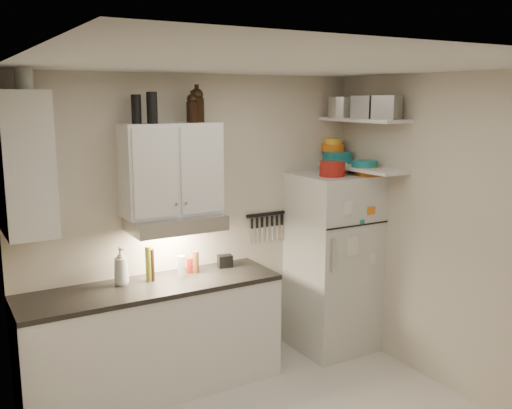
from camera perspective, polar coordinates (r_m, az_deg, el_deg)
ceiling at (r=3.63m, az=3.82°, el=13.96°), size 3.20×3.00×0.02m
back_wall at (r=5.07m, az=-5.91°, el=-1.94°), size 3.20×0.02×2.60m
left_wall at (r=3.23m, az=-21.36°, el=-9.99°), size 0.02×3.00×2.60m
right_wall at (r=4.84m, az=19.70°, el=-3.12°), size 0.02×3.00×2.60m
base_cabinet at (r=4.87m, az=-10.24°, el=-13.27°), size 2.10×0.60×0.88m
countertop at (r=4.70m, az=-10.43°, el=-8.13°), size 2.10×0.62×0.04m
upper_cabinet at (r=4.71m, az=-8.50°, el=3.52°), size 0.80×0.33×0.75m
side_cabinet at (r=4.27m, az=-22.16°, el=3.83°), size 0.33×0.55×1.00m
range_hood at (r=4.72m, az=-8.06°, el=-1.81°), size 0.76×0.46×0.12m
fridge at (r=5.52m, az=7.70°, el=-5.77°), size 0.70×0.68×1.70m
shelf_hi at (r=5.32m, az=10.68°, el=8.31°), size 0.30×0.95×0.03m
shelf_lo at (r=5.36m, az=10.52°, el=3.61°), size 0.30×0.95×0.03m
knife_strip at (r=5.36m, az=1.03°, el=-0.98°), size 0.42×0.02×0.03m
dutch_oven at (r=5.19m, az=7.63°, el=3.55°), size 0.24×0.24×0.13m
book_stack at (r=5.33m, az=11.10°, el=3.32°), size 0.26×0.29×0.08m
spice_jar at (r=5.41m, az=8.84°, el=3.60°), size 0.07×0.07×0.10m
stock_pot at (r=5.49m, az=8.60°, el=9.60°), size 0.28×0.28×0.19m
tin_a at (r=5.21m, az=10.85°, el=9.53°), size 0.25×0.24×0.20m
tin_b at (r=5.06m, az=12.97°, el=9.44°), size 0.27×0.27×0.20m
bowl_teal at (r=5.60m, az=8.18°, el=4.70°), size 0.28×0.28×0.11m
bowl_orange at (r=5.64m, az=7.68°, el=5.66°), size 0.22×0.22×0.07m
bowl_yellow at (r=5.63m, az=7.70°, el=6.28°), size 0.17×0.17×0.06m
plates at (r=5.31m, az=10.80°, el=4.02°), size 0.26×0.26×0.06m
growler_a at (r=4.69m, az=-6.37°, el=9.59°), size 0.11×0.11×0.24m
growler_b at (r=4.73m, az=-5.92°, el=9.88°), size 0.16×0.16×0.28m
thermos_a at (r=4.54m, az=-10.36°, el=9.50°), size 0.08×0.08×0.24m
thermos_b at (r=4.54m, az=-11.88°, el=9.32°), size 0.10×0.10×0.22m
side_jar at (r=4.27m, az=-22.20°, el=11.65°), size 0.13×0.13×0.16m
soap_bottle at (r=4.70m, az=-13.36°, el=-5.84°), size 0.14×0.15×0.34m
pepper_mill at (r=4.93m, az=-6.08°, el=-5.75°), size 0.07×0.07×0.19m
oil_bottle at (r=4.74m, az=-10.67°, el=-5.86°), size 0.06×0.06×0.29m
vinegar_bottle at (r=4.75m, az=-10.45°, el=-5.97°), size 0.06×0.06×0.27m
clear_bottle at (r=4.83m, az=-7.47°, el=-6.16°), size 0.08×0.08×0.18m
red_jar at (r=4.95m, az=-6.60°, el=-6.03°), size 0.09×0.09×0.13m
caddy at (r=5.08m, az=-3.12°, el=-5.67°), size 0.14×0.11×0.11m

